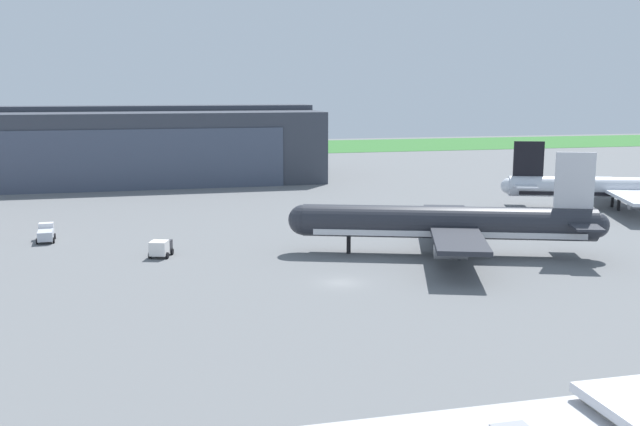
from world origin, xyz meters
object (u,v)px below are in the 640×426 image
at_px(maintenance_hangar, 132,144).
at_px(airliner_near_right, 446,224).
at_px(airliner_far_left, 625,188).
at_px(ops_van, 46,233).
at_px(fuel_bowser, 161,247).

relative_size(maintenance_hangar, airliner_near_right, 2.20).
xyz_separation_m(airliner_near_right, airliner_far_left, (45.97, 26.02, -0.44)).
relative_size(maintenance_hangar, ops_van, 16.87).
distance_m(airliner_far_left, ops_van, 98.08).
bearing_deg(airliner_far_left, ops_van, -177.40).
bearing_deg(airliner_far_left, fuel_bowser, -167.66).
xyz_separation_m(airliner_near_right, ops_van, (-51.98, 21.58, -3.06)).
bearing_deg(maintenance_hangar, ops_van, -98.98).
xyz_separation_m(airliner_near_right, fuel_bowser, (-36.22, 8.04, -3.00)).
height_order(maintenance_hangar, fuel_bowser, maintenance_hangar).
xyz_separation_m(ops_van, fuel_bowser, (15.75, -13.53, 0.06)).
xyz_separation_m(airliner_far_left, fuel_bowser, (-82.19, -17.97, -2.57)).
bearing_deg(fuel_bowser, maintenance_hangar, 93.23).
bearing_deg(airliner_near_right, ops_van, 157.46).
xyz_separation_m(airliner_far_left, ops_van, (-97.94, -4.44, -2.63)).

